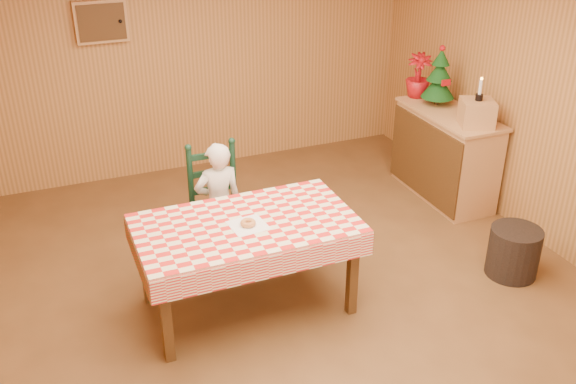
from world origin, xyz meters
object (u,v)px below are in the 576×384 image
object	(u,v)px
ladder_chair	(217,207)
christmas_tree	(439,78)
dining_table	(246,232)
seated_child	(219,204)
crate	(477,113)
storage_bin	(514,252)
shelf_unit	(445,155)

from	to	relation	value
ladder_chair	christmas_tree	size ratio (longest dim) A/B	1.74
dining_table	seated_child	distance (m)	0.74
crate	storage_bin	xyz separation A→B (m)	(-0.31, -1.09, -0.84)
shelf_unit	crate	distance (m)	0.71
dining_table	christmas_tree	bearing A→B (deg)	27.44
crate	seated_child	bearing A→B (deg)	178.70
dining_table	storage_bin	distance (m)	2.33
christmas_tree	shelf_unit	bearing A→B (deg)	-91.98
seated_child	christmas_tree	distance (m)	2.69
seated_child	christmas_tree	world-z (taller)	christmas_tree
shelf_unit	christmas_tree	bearing A→B (deg)	88.02
crate	christmas_tree	distance (m)	0.67
ladder_chair	storage_bin	bearing A→B (deg)	-28.22
dining_table	storage_bin	size ratio (longest dim) A/B	3.84
seated_child	christmas_tree	bearing A→B (deg)	-166.91
storage_bin	shelf_unit	bearing A→B (deg)	78.67
crate	shelf_unit	bearing A→B (deg)	91.23
dining_table	christmas_tree	distance (m)	2.92
storage_bin	seated_child	bearing A→B (deg)	152.92
dining_table	christmas_tree	xyz separation A→B (m)	(2.55, 1.32, 0.52)
shelf_unit	crate	size ratio (longest dim) A/B	4.13
seated_child	storage_bin	distance (m)	2.54
dining_table	storage_bin	bearing A→B (deg)	-10.50
ladder_chair	seated_child	xyz separation A→B (m)	(0.00, -0.06, 0.06)
christmas_tree	storage_bin	distance (m)	2.03
seated_child	storage_bin	bearing A→B (deg)	152.92
dining_table	shelf_unit	bearing A→B (deg)	22.90
ladder_chair	dining_table	bearing A→B (deg)	-90.00
storage_bin	christmas_tree	bearing A→B (deg)	79.99
shelf_unit	storage_bin	distance (m)	1.54
ladder_chair	christmas_tree	xyz separation A→B (m)	(2.55, 0.53, 0.71)
christmas_tree	storage_bin	world-z (taller)	christmas_tree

